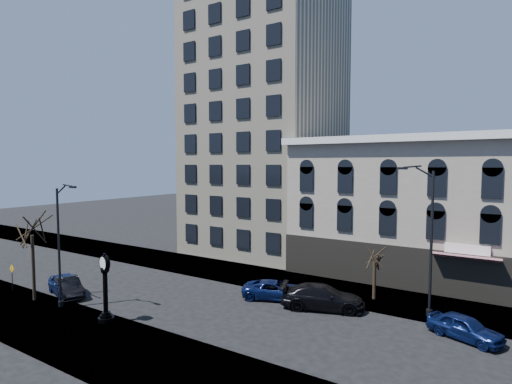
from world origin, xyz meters
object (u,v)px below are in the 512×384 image
Objects in this scene: street_lamp_near at (63,213)px; warning_sign at (12,273)px; car_near_b at (68,287)px; street_clock at (105,291)px; car_near_a at (66,285)px.

street_lamp_near is 8.91m from warning_sign.
street_clock is at bearing -84.68° from car_near_b.
street_lamp_near is 2.05× the size of car_near_b.
car_near_b is (-2.64, 1.85, -6.08)m from street_lamp_near.
street_clock reaches higher than warning_sign.
warning_sign is 0.46× the size of car_near_a.
car_near_a is at bearing 176.36° from street_clock.
warning_sign is 0.49× the size of car_near_b.
street_lamp_near is 7.06m from car_near_a.
street_clock is 0.97× the size of car_near_a.
car_near_b is at bearing -88.71° from car_near_a.
warning_sign is at bearing 132.54° from car_near_a.
street_lamp_near is (-4.32, -0.01, 4.67)m from street_clock.
warning_sign is (-7.21, 0.01, -5.23)m from street_lamp_near.
car_near_b is at bearing 145.94° from street_lamp_near.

